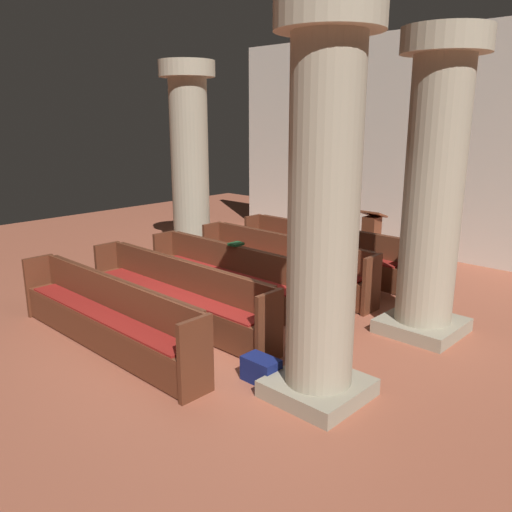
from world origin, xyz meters
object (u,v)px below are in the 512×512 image
Objects in this scene: pillar_aisle_rear at (324,207)px; lectern at (371,242)px; pew_row_2 at (235,275)px; hymn_book at (236,244)px; pillar_aisle_side at (434,184)px; pew_row_0 at (322,249)px; pillar_far_side at (190,160)px; pew_row_1 at (282,261)px; pew_row_4 at (106,313)px; pew_row_3 at (177,292)px; kneeler_box_navy at (261,370)px.

pillar_aisle_rear is 5.51m from lectern.
hymn_book reaches higher than pew_row_2.
lectern is (-2.31, 2.44, -1.54)m from pillar_aisle_side.
pillar_far_side is at bearing -159.99° from pew_row_0.
pew_row_1 is at bearing 176.40° from pillar_aisle_side.
pew_row_2 is at bearing -95.43° from lectern.
pillar_aisle_rear is 18.02× the size of hymn_book.
pew_row_1 is 0.92× the size of pillar_far_side.
pillar_far_side reaches higher than pew_row_1.
pew_row_0 is at bearing 153.95° from pillar_aisle_side.
pillar_far_side reaches higher than pew_row_0.
lectern reaches higher than pew_row_2.
pillar_aisle_rear is (2.63, 0.87, 1.53)m from pew_row_4.
pew_row_1 is 3.93m from pillar_aisle_rear.
pew_row_2 is at bearing -26.76° from pillar_far_side.
pew_row_2 is 1.12m from pew_row_3.
pew_row_0 is 1.00× the size of pew_row_3.
pillar_aisle_side reaches higher than pew_row_1.
pew_row_4 is 4.41m from pillar_aisle_side.
kneeler_box_navy is (1.67, -4.94, -0.31)m from lectern.
pew_row_1 is 0.92× the size of pillar_aisle_rear.
hymn_book reaches higher than pew_row_4.
pillar_far_side is at bearing -144.24° from lectern.
lectern reaches higher than pew_row_1.
pillar_far_side is (-2.58, 0.18, 1.53)m from pew_row_1.
kneeler_box_navy is at bearing -31.96° from pillar_far_side.
pew_row_2 is 3.41m from lectern.
hymn_book reaches higher than pew_row_1.
pillar_far_side is at bearing 155.31° from hymn_book.
hymn_book is 0.52× the size of kneeler_box_navy.
pew_row_1 is 1.12m from pew_row_2.
hymn_book is at bearing -94.61° from pew_row_0.
pillar_far_side reaches higher than pew_row_2.
pew_row_0 is at bearing 20.01° from pillar_far_side.
lectern is 2.63× the size of kneeler_box_navy.
pew_row_3 is (0.00, -1.12, 0.00)m from pew_row_2.
pew_row_0 is at bearing 117.73° from kneeler_box_navy.
pillar_aisle_side reaches higher than pew_row_4.
pillar_aisle_side is 3.10m from hymn_book.
pillar_far_side is (-5.21, 0.35, 0.00)m from pillar_aisle_side.
pew_row_0 is 1.20m from lectern.
pillar_aisle_side is at bearing 50.54° from pew_row_4.
pillar_aisle_side reaches higher than hymn_book.
pew_row_1 is 16.63× the size of hymn_book.
pillar_aisle_side reaches higher than pew_row_3.
kneeler_box_navy is (1.99, -1.55, -0.33)m from pew_row_2.
lectern reaches higher than kneeler_box_navy.
pillar_far_side is at bearing 152.86° from pillar_aisle_rear.
kneeler_box_navy is (1.99, -2.67, -0.33)m from pew_row_1.
pew_row_1 is at bearing -4.01° from pillar_far_side.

